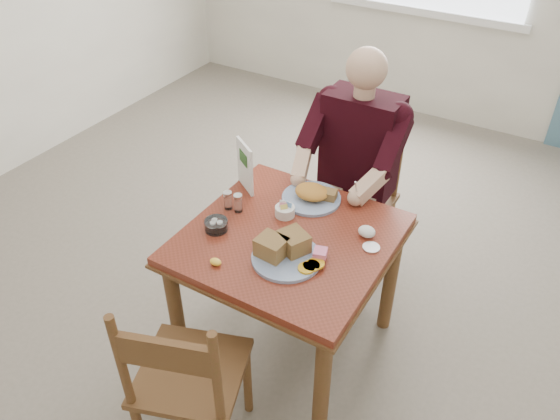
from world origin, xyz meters
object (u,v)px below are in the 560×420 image
Objects in this scene: chair_near at (187,380)px; diner at (355,155)px; near_plate at (286,250)px; table at (289,254)px; chair_far at (356,197)px; far_plate at (313,195)px.

chair_near is 0.69× the size of diner.
chair_near is 2.60× the size of near_plate.
table is at bearing -90.00° from diner.
far_plate is at bearing -94.29° from chair_far.
table is 0.73m from chair_near.
chair_near is at bearing -101.89° from near_plate.
chair_near reaches higher than far_plate.
chair_far reaches higher than table.
chair_far is at bearing 90.01° from diner.
chair_near is at bearing -91.06° from far_plate.
chair_far is 0.69× the size of diner.
near_plate is (0.06, -0.93, 0.31)m from chair_far.
chair_far is at bearing 85.71° from far_plate.
chair_near is 1.46m from diner.
table is 0.21m from near_plate.
chair_far reaches higher than far_plate.
table is 0.73m from diner.
table is at bearing -90.00° from chair_far.
chair_near is at bearing -94.51° from table.
table is 2.72× the size of far_plate.
near_plate is at bearing 78.11° from chair_near.
near_plate reaches higher than far_plate.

